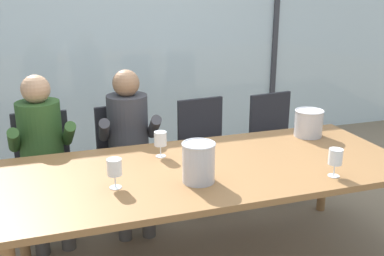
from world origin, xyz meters
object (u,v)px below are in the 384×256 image
at_px(chair_center, 205,143).
at_px(chair_near_curtain, 43,162).
at_px(wine_glass_by_left_taster, 114,168).
at_px(wine_glass_near_bucket, 160,140).
at_px(ice_bucket_primary, 199,162).
at_px(dining_table, 209,175).
at_px(ice_bucket_secondary, 309,123).
at_px(person_charcoal_jacket, 129,137).
at_px(person_olive_shirt, 42,146).
at_px(wine_glass_center_pour, 335,158).
at_px(chair_left_of_center, 125,152).
at_px(chair_right_of_center, 276,135).

bearing_deg(chair_center, chair_near_curtain, 174.95).
height_order(wine_glass_by_left_taster, wine_glass_near_bucket, same).
xyz_separation_m(chair_near_curtain, chair_center, (1.34, 0.02, 0.00)).
height_order(chair_center, ice_bucket_primary, ice_bucket_primary).
relative_size(chair_near_curtain, wine_glass_near_bucket, 5.14).
height_order(dining_table, ice_bucket_secondary, ice_bucket_secondary).
bearing_deg(ice_bucket_secondary, person_charcoal_jacket, 159.63).
xyz_separation_m(person_olive_shirt, person_charcoal_jacket, (0.65, -0.00, 0.00)).
bearing_deg(chair_near_curtain, wine_glass_center_pour, -36.83).
distance_m(wine_glass_by_left_taster, wine_glass_near_bucket, 0.54).
height_order(person_charcoal_jacket, wine_glass_center_pour, person_charcoal_jacket).
distance_m(dining_table, person_olive_shirt, 1.30).
height_order(dining_table, person_charcoal_jacket, person_charcoal_jacket).
height_order(dining_table, person_olive_shirt, person_olive_shirt).
xyz_separation_m(chair_left_of_center, wine_glass_center_pour, (1.04, -1.34, 0.32)).
relative_size(chair_near_curtain, person_charcoal_jacket, 0.74).
distance_m(chair_center, person_olive_shirt, 1.35).
height_order(person_olive_shirt, wine_glass_near_bucket, person_olive_shirt).
distance_m(chair_right_of_center, person_charcoal_jacket, 1.38).
xyz_separation_m(wine_glass_by_left_taster, wine_glass_center_pour, (1.28, -0.25, -0.00)).
bearing_deg(ice_bucket_secondary, chair_right_of_center, 83.64).
height_order(dining_table, chair_near_curtain, chair_near_curtain).
bearing_deg(chair_left_of_center, wine_glass_near_bucket, -86.13).
distance_m(ice_bucket_secondary, wine_glass_near_bucket, 1.18).
bearing_deg(ice_bucket_secondary, chair_center, 133.99).
bearing_deg(wine_glass_by_left_taster, chair_near_curtain, 110.77).
distance_m(ice_bucket_primary, wine_glass_by_left_taster, 0.48).
xyz_separation_m(chair_left_of_center, wine_glass_by_left_taster, (-0.24, -1.09, 0.32)).
relative_size(chair_near_curtain, person_olive_shirt, 0.74).
bearing_deg(person_charcoal_jacket, chair_left_of_center, 99.73).
bearing_deg(chair_right_of_center, person_olive_shirt, 176.38).
height_order(chair_near_curtain, chair_center, same).
xyz_separation_m(person_olive_shirt, wine_glass_near_bucket, (0.76, -0.55, 0.14)).
xyz_separation_m(chair_near_curtain, person_olive_shirt, (0.01, -0.13, 0.17)).
distance_m(dining_table, person_charcoal_jacket, 0.89).
distance_m(chair_near_curtain, chair_right_of_center, 2.02).
relative_size(chair_right_of_center, person_olive_shirt, 0.74).
height_order(chair_right_of_center, person_charcoal_jacket, person_charcoal_jacket).
xyz_separation_m(dining_table, chair_near_curtain, (-1.02, 0.94, -0.14)).
relative_size(chair_left_of_center, wine_glass_by_left_taster, 5.14).
bearing_deg(ice_bucket_primary, wine_glass_by_left_taster, 172.12).
bearing_deg(ice_bucket_secondary, dining_table, -160.27).
height_order(chair_center, wine_glass_near_bucket, wine_glass_near_bucket).
bearing_deg(ice_bucket_primary, wine_glass_center_pour, -13.01).
distance_m(ice_bucket_primary, wine_glass_center_pour, 0.82).
relative_size(ice_bucket_secondary, wine_glass_near_bucket, 1.26).
height_order(dining_table, wine_glass_by_left_taster, wine_glass_by_left_taster).
distance_m(dining_table, wine_glass_center_pour, 0.78).
bearing_deg(person_charcoal_jacket, wine_glass_near_bucket, -73.65).
bearing_deg(dining_table, ice_bucket_secondary, 19.73).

